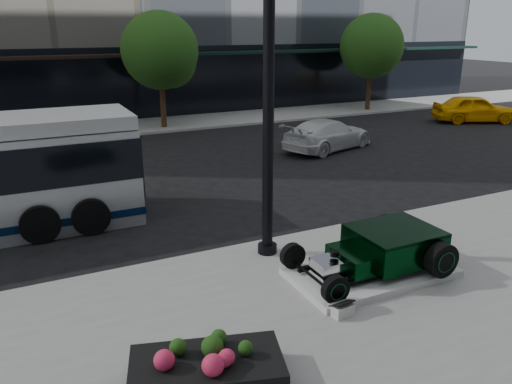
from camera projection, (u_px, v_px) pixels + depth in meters
name	position (u px, v px, depth m)	size (l,w,h in m)	color
ground	(257.00, 213.00, 14.29)	(120.00, 120.00, 0.00)	black
sidewalk_far	(141.00, 126.00, 26.22)	(70.00, 4.00, 0.12)	gray
street_trees	(162.00, 54.00, 24.73)	(29.80, 3.80, 5.70)	black
display_plinth	(371.00, 272.00, 10.43)	(3.40, 1.80, 0.15)	silver
hot_rod	(386.00, 247.00, 10.41)	(3.22, 2.00, 0.81)	black
info_plaque	(342.00, 309.00, 9.00)	(0.43, 0.34, 0.31)	silver
lamppost	(269.00, 91.00, 10.36)	(0.44, 0.44, 7.98)	black
flower_planter	(207.00, 370.00, 7.18)	(2.41, 1.66, 0.71)	black
white_sedan	(328.00, 134.00, 21.38)	(1.84, 4.52, 1.31)	silver
yellow_taxi	(474.00, 109.00, 27.46)	(1.76, 4.37, 1.49)	#FFB200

